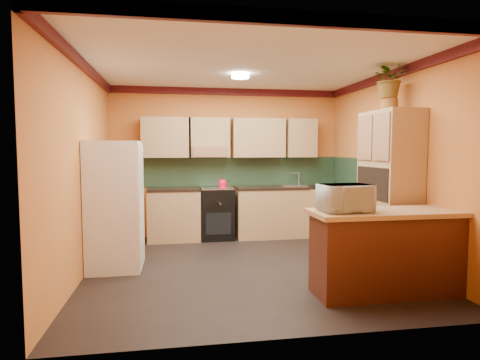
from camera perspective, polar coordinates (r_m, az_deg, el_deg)
name	(u,v)px	position (r m, az deg, el deg)	size (l,w,h in m)	color
room_shell	(246,114)	(5.65, 0.79, 9.41)	(4.24, 4.24, 2.72)	black
base_cabinets_back	(251,213)	(7.28, 1.57, -4.75)	(3.65, 0.60, 0.88)	tan
countertop_back	(251,188)	(7.22, 1.58, -1.14)	(3.65, 0.62, 0.04)	black
stove	(217,213)	(7.18, -3.35, -4.75)	(0.58, 0.58, 0.91)	black
kettle	(222,183)	(7.08, -2.52, -0.44)	(0.17, 0.17, 0.18)	red
sink	(293,185)	(7.40, 7.48, -0.76)	(0.48, 0.40, 0.03)	silver
base_cabinets_right	(337,216)	(7.16, 13.57, -5.01)	(0.60, 0.80, 0.88)	tan
countertop_right	(337,190)	(7.10, 13.64, -1.35)	(0.62, 0.80, 0.04)	black
fridge	(115,206)	(5.55, -17.40, -3.52)	(0.68, 0.66, 1.70)	white
pantry	(389,190)	(5.69, 20.41, -1.37)	(0.48, 0.90, 2.10)	tan
fern_pot	(389,105)	(5.74, 20.46, 9.98)	(0.22, 0.22, 0.16)	brown
fern	(390,79)	(5.78, 20.55, 13.33)	(0.47, 0.40, 0.52)	tan
breakfast_bar	(395,254)	(4.80, 21.22, -9.80)	(1.80, 0.55, 0.88)	#542113
bar_top	(397,212)	(4.71, 21.37, -4.31)	(1.90, 0.65, 0.05)	tan
microwave	(345,198)	(4.42, 14.71, -2.49)	(0.53, 0.36, 0.29)	white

